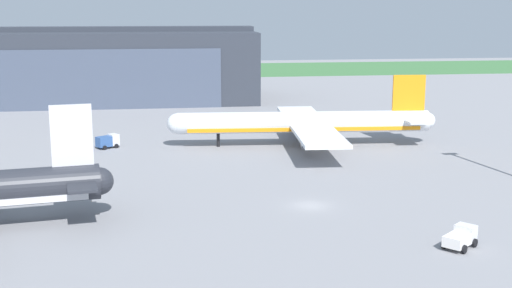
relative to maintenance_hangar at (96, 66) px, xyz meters
name	(u,v)px	position (x,y,z in m)	size (l,w,h in m)	color
ground_plane	(311,206)	(33.38, -96.87, -8.75)	(440.00, 440.00, 0.00)	gray
grass_field_strip	(208,70)	(33.38, 79.69, -8.71)	(440.00, 56.00, 0.08)	#3E723F
maintenance_hangar	(96,66)	(0.00, 0.00, 0.00)	(78.80, 31.78, 18.42)	#2D333D
airliner_far_right	(305,123)	(40.08, -62.13, -4.86)	(45.70, 38.89, 11.89)	silver
baggage_tug	(461,237)	(44.83, -112.64, -7.73)	(4.24, 4.01, 2.01)	silver
stair_truck	(108,141)	(7.03, -59.74, -7.56)	(4.01, 3.50, 2.24)	silver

